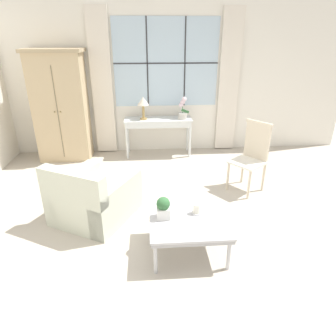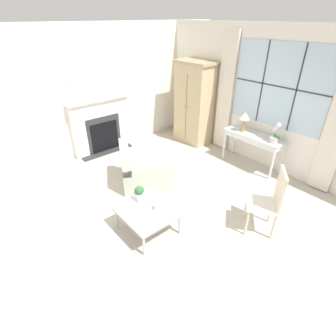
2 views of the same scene
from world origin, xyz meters
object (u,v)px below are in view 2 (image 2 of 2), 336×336
(console_table, at_px, (254,138))
(coffee_table, at_px, (147,212))
(armchair_upholstered, at_px, (145,170))
(armoire, at_px, (194,103))
(side_chair_wooden, at_px, (271,199))
(pillar_candle, at_px, (157,207))
(potted_orchid, at_px, (275,135))
(table_lamp, at_px, (245,117))
(fireplace, at_px, (101,123))
(potted_plant_small, at_px, (139,193))

(console_table, bearing_deg, coffee_table, -86.04)
(armchair_upholstered, bearing_deg, console_table, 67.07)
(armoire, relative_size, coffee_table, 2.37)
(armoire, relative_size, armchair_upholstered, 1.61)
(side_chair_wooden, height_order, pillar_candle, side_chair_wooden)
(console_table, height_order, pillar_candle, console_table)
(potted_orchid, xyz_separation_m, armchair_upholstered, (-1.40, -2.14, -0.63))
(coffee_table, height_order, pillar_candle, pillar_candle)
(potted_orchid, distance_m, pillar_candle, 2.83)
(coffee_table, bearing_deg, console_table, 93.96)
(console_table, height_order, armchair_upholstered, armchair_upholstered)
(armoire, bearing_deg, table_lamp, 0.07)
(fireplace, bearing_deg, potted_plant_small, -15.97)
(table_lamp, height_order, potted_plant_small, table_lamp)
(side_chair_wooden, bearing_deg, armchair_upholstered, -164.12)
(armchair_upholstered, relative_size, side_chair_wooden, 1.17)
(console_table, bearing_deg, armoire, -178.75)
(potted_orchid, bearing_deg, armchair_upholstered, -123.05)
(potted_plant_small, bearing_deg, fireplace, 164.03)
(potted_orchid, height_order, side_chair_wooden, potted_orchid)
(fireplace, height_order, armoire, fireplace)
(potted_orchid, relative_size, pillar_candle, 3.15)
(fireplace, xyz_separation_m, armchair_upholstered, (1.80, -0.06, -0.45))
(fireplace, bearing_deg, table_lamp, 40.40)
(armchair_upholstered, height_order, side_chair_wooden, side_chair_wooden)
(armoire, xyz_separation_m, potted_orchid, (2.24, -0.01, -0.10))
(table_lamp, distance_m, coffee_table, 3.03)
(armchair_upholstered, xyz_separation_m, pillar_candle, (1.23, -0.64, 0.19))
(potted_orchid, relative_size, side_chair_wooden, 0.39)
(console_table, relative_size, side_chair_wooden, 1.22)
(potted_orchid, bearing_deg, table_lamp, 179.11)
(fireplace, relative_size, pillar_candle, 15.80)
(fireplace, height_order, pillar_candle, fireplace)
(console_table, distance_m, pillar_candle, 2.86)
(console_table, bearing_deg, pillar_candle, -83.85)
(side_chair_wooden, bearing_deg, table_lamp, 137.15)
(armchair_upholstered, xyz_separation_m, coffee_table, (1.13, -0.76, 0.09))
(armoire, distance_m, pillar_candle, 3.53)
(potted_plant_small, xyz_separation_m, pillar_candle, (0.37, 0.05, -0.07))
(fireplace, distance_m, table_lamp, 3.24)
(table_lamp, bearing_deg, armoire, -179.93)
(armoire, height_order, console_table, armoire)
(side_chair_wooden, bearing_deg, armoire, 154.28)
(armoire, height_order, table_lamp, armoire)
(console_table, relative_size, coffee_table, 1.53)
(armoire, height_order, side_chair_wooden, armoire)
(potted_plant_small, bearing_deg, armchair_upholstered, 141.01)
(table_lamp, relative_size, potted_orchid, 1.02)
(armchair_upholstered, distance_m, potted_plant_small, 1.14)
(fireplace, bearing_deg, pillar_candle, -13.15)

